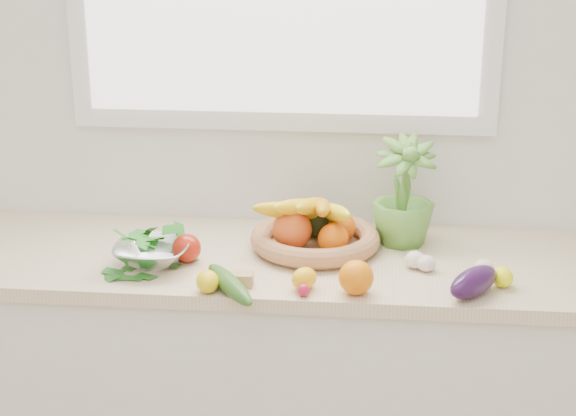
# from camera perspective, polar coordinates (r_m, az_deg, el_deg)

# --- Properties ---
(back_wall) EXTENTS (4.50, 0.02, 2.70)m
(back_wall) POSITION_cam_1_polar(r_m,az_deg,el_deg) (2.71, -0.38, 8.23)
(back_wall) COLOR white
(back_wall) RESTS_ON ground
(counter_cabinet) EXTENTS (2.20, 0.58, 0.86)m
(counter_cabinet) POSITION_cam_1_polar(r_m,az_deg,el_deg) (2.76, -1.01, -12.09)
(counter_cabinet) COLOR silver
(counter_cabinet) RESTS_ON ground
(countertop) EXTENTS (2.24, 0.62, 0.04)m
(countertop) POSITION_cam_1_polar(r_m,az_deg,el_deg) (2.56, -1.07, -3.42)
(countertop) COLOR beige
(countertop) RESTS_ON counter_cabinet
(orange_loose) EXTENTS (0.11, 0.11, 0.09)m
(orange_loose) POSITION_cam_1_polar(r_m,az_deg,el_deg) (2.29, 4.43, -4.50)
(orange_loose) COLOR orange
(orange_loose) RESTS_ON countertop
(lemon_a) EXTENTS (0.07, 0.08, 0.06)m
(lemon_a) POSITION_cam_1_polar(r_m,az_deg,el_deg) (2.31, -5.23, -4.76)
(lemon_a) COLOR yellow
(lemon_a) RESTS_ON countertop
(lemon_b) EXTENTS (0.09, 0.10, 0.06)m
(lemon_b) POSITION_cam_1_polar(r_m,az_deg,el_deg) (2.31, 1.05, -4.58)
(lemon_b) COLOR #FFB00D
(lemon_b) RESTS_ON countertop
(lemon_c) EXTENTS (0.08, 0.08, 0.05)m
(lemon_c) POSITION_cam_1_polar(r_m,az_deg,el_deg) (2.40, 13.68, -4.36)
(lemon_c) COLOR #F8FB0D
(lemon_c) RESTS_ON countertop
(apple) EXTENTS (0.10, 0.10, 0.08)m
(apple) POSITION_cam_1_polar(r_m,az_deg,el_deg) (2.50, -6.56, -2.60)
(apple) COLOR #A91E0D
(apple) RESTS_ON countertop
(ginger) EXTENTS (0.11, 0.05, 0.03)m
(ginger) POSITION_cam_1_polar(r_m,az_deg,el_deg) (2.35, -3.62, -4.60)
(ginger) COLOR tan
(ginger) RESTS_ON countertop
(garlic_a) EXTENTS (0.07, 0.07, 0.04)m
(garlic_a) POSITION_cam_1_polar(r_m,az_deg,el_deg) (2.47, 12.55, -3.73)
(garlic_a) COLOR white
(garlic_a) RESTS_ON countertop
(garlic_b) EXTENTS (0.07, 0.07, 0.05)m
(garlic_b) POSITION_cam_1_polar(r_m,az_deg,el_deg) (2.47, 8.21, -3.33)
(garlic_b) COLOR silver
(garlic_b) RESTS_ON countertop
(garlic_c) EXTENTS (0.06, 0.06, 0.05)m
(garlic_c) POSITION_cam_1_polar(r_m,az_deg,el_deg) (2.46, 8.92, -3.55)
(garlic_c) COLOR silver
(garlic_c) RESTS_ON countertop
(eggplant) EXTENTS (0.17, 0.19, 0.08)m
(eggplant) POSITION_cam_1_polar(r_m,az_deg,el_deg) (2.32, 11.92, -4.70)
(eggplant) COLOR #2C0F3A
(eggplant) RESTS_ON countertop
(cucumber) EXTENTS (0.19, 0.26, 0.05)m
(cucumber) POSITION_cam_1_polar(r_m,az_deg,el_deg) (2.30, -3.81, -4.93)
(cucumber) COLOR #265D1B
(cucumber) RESTS_ON countertop
(radish) EXTENTS (0.04, 0.04, 0.03)m
(radish) POSITION_cam_1_polar(r_m,az_deg,el_deg) (2.28, 1.01, -5.34)
(radish) COLOR #BB1735
(radish) RESTS_ON countertop
(potted_herb) EXTENTS (0.21, 0.21, 0.33)m
(potted_herb) POSITION_cam_1_polar(r_m,az_deg,el_deg) (2.61, 7.48, 1.00)
(potted_herb) COLOR #5B9837
(potted_herb) RESTS_ON countertop
(fruit_basket) EXTENTS (0.47, 0.47, 0.19)m
(fruit_basket) POSITION_cam_1_polar(r_m,az_deg,el_deg) (2.57, 1.70, -1.54)
(fruit_basket) COLOR tan
(fruit_basket) RESTS_ON countertop
(colander_with_spinach) EXTENTS (0.21, 0.21, 0.11)m
(colander_with_spinach) POSITION_cam_1_polar(r_m,az_deg,el_deg) (2.47, -8.80, -2.54)
(colander_with_spinach) COLOR silver
(colander_with_spinach) RESTS_ON countertop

